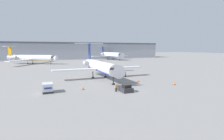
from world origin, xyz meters
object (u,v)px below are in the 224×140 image
object	(u,v)px
worker_by_wing	(125,74)
traffic_cone_right	(138,80)
worker_near_tug	(116,88)
airplane_parked_far_right	(31,58)
pushback_tug	(125,89)
airplane_parked_far_left	(111,55)
luggage_cart	(48,88)
traffic_cone_mid	(174,83)
traffic_cone_left	(83,88)
airplane_main	(100,66)

from	to	relation	value
worker_by_wing	traffic_cone_right	bearing A→B (deg)	-89.52
worker_near_tug	airplane_parked_far_right	world-z (taller)	airplane_parked_far_right
pushback_tug	airplane_parked_far_left	world-z (taller)	airplane_parked_far_left
luggage_cart	traffic_cone_mid	size ratio (longest dim) A/B	4.07
traffic_cone_left	airplane_parked_far_right	world-z (taller)	airplane_parked_far_right
traffic_cone_right	traffic_cone_left	bearing A→B (deg)	-167.59
airplane_main	airplane_parked_far_right	size ratio (longest dim) A/B	0.86
airplane_parked_far_right	pushback_tug	bearing A→B (deg)	-75.10
luggage_cart	traffic_cone_left	distance (m)	7.60
pushback_tug	airplane_parked_far_right	world-z (taller)	airplane_parked_far_right
pushback_tug	traffic_cone_mid	distance (m)	14.95
airplane_main	worker_by_wing	size ratio (longest dim) A/B	15.45
luggage_cart	worker_near_tug	bearing A→B (deg)	-19.84
pushback_tug	worker_by_wing	size ratio (longest dim) A/B	2.21
traffic_cone_left	traffic_cone_right	size ratio (longest dim) A/B	1.12
airplane_main	traffic_cone_mid	xyz separation A→B (m)	(14.58, -16.73, -3.46)
worker_near_tug	pushback_tug	bearing A→B (deg)	-10.52
traffic_cone_right	traffic_cone_mid	bearing A→B (deg)	-50.31
airplane_main	worker_by_wing	xyz separation A→B (m)	(8.25, -1.37, -2.81)
pushback_tug	worker_near_tug	distance (m)	2.02
worker_by_wing	airplane_parked_far_right	xyz separation A→B (m)	(-30.11, 64.36, 2.62)
worker_by_wing	worker_near_tug	bearing A→B (deg)	-123.00
luggage_cart	traffic_cone_mid	bearing A→B (deg)	-7.63
worker_near_tug	worker_by_wing	bearing A→B (deg)	57.00
pushback_tug	worker_near_tug	world-z (taller)	worker_near_tug
traffic_cone_mid	worker_near_tug	bearing A→B (deg)	-177.10
traffic_cone_right	traffic_cone_mid	distance (m)	9.81
traffic_cone_left	airplane_parked_far_right	distance (m)	77.10
airplane_parked_far_left	airplane_parked_far_right	world-z (taller)	airplane_parked_far_left
luggage_cart	worker_near_tug	size ratio (longest dim) A/B	1.68
worker_near_tug	airplane_parked_far_left	world-z (taller)	airplane_parked_far_left
airplane_parked_far_right	worker_by_wing	bearing A→B (deg)	-64.93
traffic_cone_mid	worker_by_wing	bearing A→B (deg)	112.39
worker_near_tug	worker_by_wing	world-z (taller)	worker_by_wing
traffic_cone_mid	airplane_parked_far_left	xyz separation A→B (m)	(21.84, 96.59, 3.66)
traffic_cone_mid	airplane_parked_far_right	size ratio (longest dim) A/B	0.02
worker_near_tug	airplane_parked_far_left	bearing A→B (deg)	68.34
luggage_cart	traffic_cone_left	world-z (taller)	luggage_cart
luggage_cart	traffic_cone_right	world-z (taller)	luggage_cart
luggage_cart	airplane_parked_far_left	size ratio (longest dim) A/B	0.09
airplane_parked_far_left	worker_by_wing	bearing A→B (deg)	-109.13
pushback_tug	airplane_parked_far_left	distance (m)	104.54
worker_near_tug	airplane_parked_far_right	bearing A→B (deg)	103.65
airplane_main	worker_near_tug	world-z (taller)	airplane_main
worker_near_tug	traffic_cone_left	world-z (taller)	worker_near_tug
worker_near_tug	airplane_main	bearing A→B (deg)	82.61
worker_near_tug	traffic_cone_mid	distance (m)	16.89
airplane_main	worker_by_wing	distance (m)	8.83
pushback_tug	airplane_parked_far_right	size ratio (longest dim) A/B	0.12
worker_near_tug	airplane_parked_far_right	distance (m)	82.96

